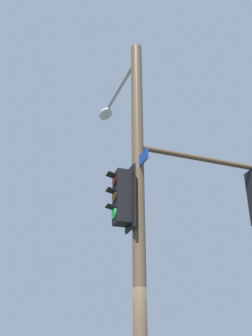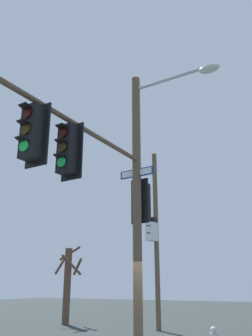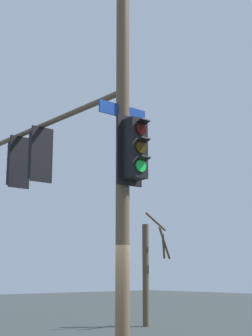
% 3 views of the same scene
% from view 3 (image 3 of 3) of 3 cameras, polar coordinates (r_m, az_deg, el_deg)
% --- Properties ---
extents(main_signal_pole_assembly, '(5.88, 3.24, 8.16)m').
position_cam_3_polar(main_signal_pole_assembly, '(10.05, -4.92, 2.80)').
color(main_signal_pole_assembly, brown).
rests_on(main_signal_pole_assembly, ground).
extents(bare_tree_across_street, '(1.27, 1.68, 4.37)m').
position_cam_3_polar(bare_tree_across_street, '(20.08, 2.54, -11.62)').
color(bare_tree_across_street, brown).
rests_on(bare_tree_across_street, ground).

